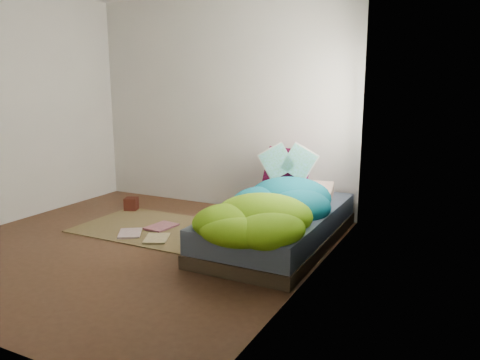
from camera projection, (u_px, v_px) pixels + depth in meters
name	position (u px, v px, depth m)	size (l,w,h in m)	color
ground	(133.00, 246.00, 4.51)	(3.50, 3.50, 0.00)	#462B1B
room_walls	(126.00, 73.00, 4.18)	(3.54, 3.54, 2.62)	silver
bed	(279.00, 226.00, 4.56)	(1.00, 2.00, 0.34)	#392C1F
duvet	(270.00, 197.00, 4.30)	(0.96, 1.84, 0.34)	#076472
rug	(155.00, 228.00, 5.05)	(1.60, 1.10, 0.01)	brown
pillow_floral	(306.00, 191.00, 5.01)	(0.56, 0.35, 0.13)	silver
pillow_magenta	(286.00, 171.00, 5.15)	(0.50, 0.15, 0.50)	#4D0524
open_book	(288.00, 152.00, 4.87)	(0.50, 0.11, 0.30)	#2C852B
wooden_box	(131.00, 204.00, 5.74)	(0.15, 0.15, 0.15)	#3C0F0D
floor_book_a	(119.00, 234.00, 4.79)	(0.22, 0.31, 0.02)	beige
floor_book_b	(153.00, 225.00, 5.08)	(0.24, 0.32, 0.03)	#BB6C72
floor_book_c	(145.00, 239.00, 4.65)	(0.23, 0.31, 0.02)	#C7BB83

